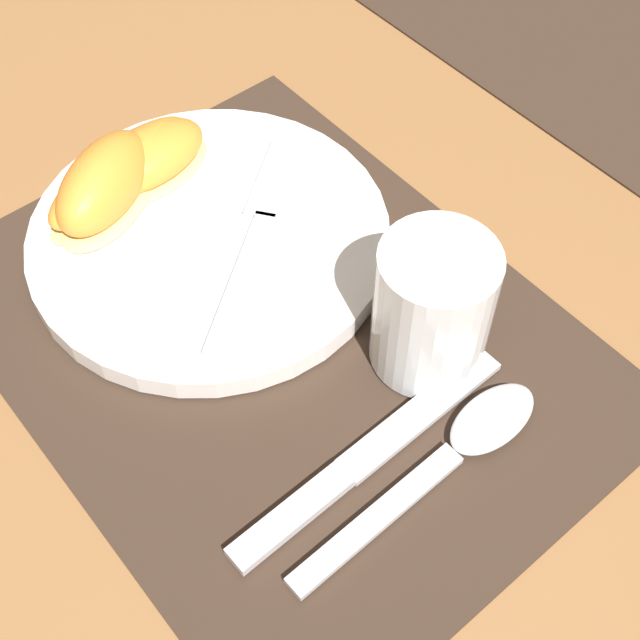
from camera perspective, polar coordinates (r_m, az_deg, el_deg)
The scene contains 10 objects.
ground_plane at distance 0.57m, azimuth -2.67°, elevation -1.15°, with size 3.00×3.00×0.00m, color olive.
placemat at distance 0.57m, azimuth -2.68°, elevation -1.03°, with size 0.41×0.32×0.00m.
plate at distance 0.61m, azimuth -7.07°, elevation 5.22°, with size 0.25×0.25×0.02m.
juice_glass at distance 0.53m, azimuth 7.15°, elevation 0.38°, with size 0.07×0.07×0.09m.
knife at distance 0.52m, azimuth 2.85°, elevation -8.80°, with size 0.02×0.20×0.01m.
spoon at distance 0.53m, azimuth 9.12°, elevation -7.85°, with size 0.04×0.19×0.01m.
fork at distance 0.60m, azimuth -3.92°, elevation 6.05°, with size 0.13×0.17×0.00m.
citrus_wedge_0 at distance 0.64m, azimuth -10.98°, elevation 10.09°, with size 0.06×0.10×0.03m.
citrus_wedge_1 at distance 0.63m, azimuth -12.58°, elevation 9.10°, with size 0.07×0.14×0.03m.
citrus_wedge_2 at distance 0.62m, azimuth -13.61°, elevation 8.34°, with size 0.09×0.11×0.05m.
Camera 1 is at (0.27, -0.19, 0.47)m, focal length 50.00 mm.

